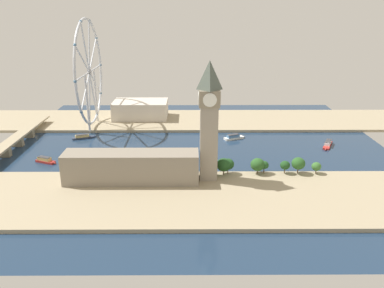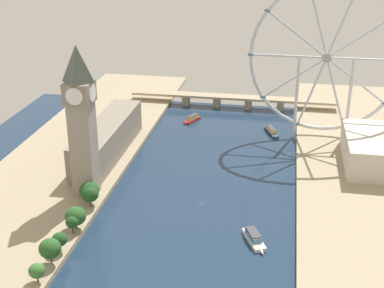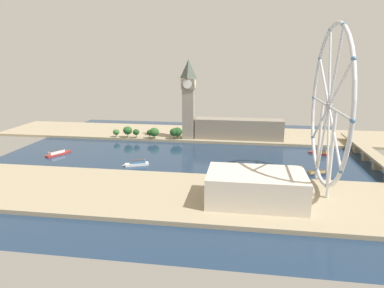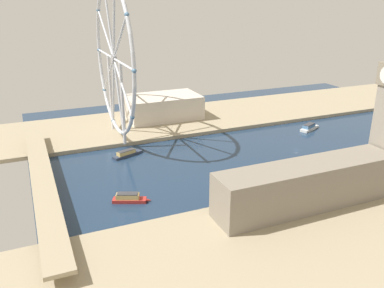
{
  "view_description": "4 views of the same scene",
  "coord_description": "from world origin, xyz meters",
  "px_view_note": "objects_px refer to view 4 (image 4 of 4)",
  "views": [
    {
      "loc": [
        -358.94,
        6.78,
        133.21
      ],
      "look_at": [
        -10.54,
        4.8,
        10.66
      ],
      "focal_mm": 36.57,
      "sensor_mm": 36.0,
      "label": 1
    },
    {
      "loc": [
        46.34,
        -293.34,
        163.8
      ],
      "look_at": [
        -16.7,
        61.31,
        11.41
      ],
      "focal_mm": 50.86,
      "sensor_mm": 36.0,
      "label": 2
    },
    {
      "loc": [
        333.64,
        57.59,
        99.63
      ],
      "look_at": [
        16.6,
        9.56,
        18.05
      ],
      "focal_mm": 32.2,
      "sensor_mm": 36.0,
      "label": 3
    },
    {
      "loc": [
        -229.73,
        185.03,
        109.53
      ],
      "look_at": [
        3.09,
        84.92,
        15.92
      ],
      "focal_mm": 37.65,
      "sensor_mm": 36.0,
      "label": 4
    }
  ],
  "objects_px": {
    "riverside_hall": "(163,107)",
    "tour_boat_0": "(129,198)",
    "parliament_block": "(307,185)",
    "river_bridge": "(43,181)",
    "tour_boat_2": "(127,153)",
    "ferris_wheel": "(114,59)",
    "tour_boat_3": "(309,127)"
  },
  "relations": [
    {
      "from": "riverside_hall",
      "to": "river_bridge",
      "type": "bearing_deg",
      "value": 134.26
    },
    {
      "from": "ferris_wheel",
      "to": "river_bridge",
      "type": "bearing_deg",
      "value": 140.21
    },
    {
      "from": "parliament_block",
      "to": "river_bridge",
      "type": "xyz_separation_m",
      "value": [
        76.84,
        128.65,
        -7.33
      ]
    },
    {
      "from": "tour_boat_0",
      "to": "tour_boat_3",
      "type": "bearing_deg",
      "value": 43.41
    },
    {
      "from": "riverside_hall",
      "to": "river_bridge",
      "type": "distance_m",
      "value": 158.61
    },
    {
      "from": "parliament_block",
      "to": "river_bridge",
      "type": "distance_m",
      "value": 150.04
    },
    {
      "from": "river_bridge",
      "to": "tour_boat_0",
      "type": "relative_size",
      "value": 8.66
    },
    {
      "from": "tour_boat_0",
      "to": "tour_boat_2",
      "type": "relative_size",
      "value": 0.82
    },
    {
      "from": "ferris_wheel",
      "to": "tour_boat_2",
      "type": "relative_size",
      "value": 4.56
    },
    {
      "from": "river_bridge",
      "to": "parliament_block",
      "type": "bearing_deg",
      "value": -120.85
    },
    {
      "from": "river_bridge",
      "to": "tour_boat_3",
      "type": "relative_size",
      "value": 7.51
    },
    {
      "from": "river_bridge",
      "to": "tour_boat_3",
      "type": "bearing_deg",
      "value": -80.9
    },
    {
      "from": "ferris_wheel",
      "to": "river_bridge",
      "type": "height_order",
      "value": "ferris_wheel"
    },
    {
      "from": "tour_boat_0",
      "to": "ferris_wheel",
      "type": "bearing_deg",
      "value": 102.65
    },
    {
      "from": "river_bridge",
      "to": "tour_boat_0",
      "type": "distance_m",
      "value": 53.14
    },
    {
      "from": "ferris_wheel",
      "to": "tour_boat_2",
      "type": "bearing_deg",
      "value": 175.68
    },
    {
      "from": "riverside_hall",
      "to": "parliament_block",
      "type": "bearing_deg",
      "value": -175.38
    },
    {
      "from": "riverside_hall",
      "to": "tour_boat_3",
      "type": "distance_m",
      "value": 131.97
    },
    {
      "from": "parliament_block",
      "to": "riverside_hall",
      "type": "xyz_separation_m",
      "value": [
        187.47,
        15.14,
        -1.57
      ]
    },
    {
      "from": "tour_boat_2",
      "to": "ferris_wheel",
      "type": "bearing_deg",
      "value": 64.77
    },
    {
      "from": "tour_boat_0",
      "to": "tour_boat_3",
      "type": "relative_size",
      "value": 0.87
    },
    {
      "from": "tour_boat_3",
      "to": "riverside_hall",
      "type": "bearing_deg",
      "value": 121.08
    },
    {
      "from": "river_bridge",
      "to": "tour_boat_2",
      "type": "distance_m",
      "value": 71.63
    },
    {
      "from": "parliament_block",
      "to": "riverside_hall",
      "type": "distance_m",
      "value": 188.09
    },
    {
      "from": "riverside_hall",
      "to": "tour_boat_0",
      "type": "height_order",
      "value": "riverside_hall"
    },
    {
      "from": "riverside_hall",
      "to": "tour_boat_0",
      "type": "relative_size",
      "value": 3.03
    },
    {
      "from": "parliament_block",
      "to": "tour_boat_0",
      "type": "xyz_separation_m",
      "value": [
        46.79,
        85.17,
        -12.79
      ]
    },
    {
      "from": "tour_boat_2",
      "to": "tour_boat_3",
      "type": "distance_m",
      "value": 161.09
    },
    {
      "from": "parliament_block",
      "to": "tour_boat_0",
      "type": "distance_m",
      "value": 98.01
    },
    {
      "from": "ferris_wheel",
      "to": "river_bridge",
      "type": "xyz_separation_m",
      "value": [
        -75.87,
        63.19,
        -56.67
      ]
    },
    {
      "from": "tour_boat_3",
      "to": "tour_boat_0",
      "type": "bearing_deg",
      "value": 176.16
    },
    {
      "from": "tour_boat_0",
      "to": "tour_boat_3",
      "type": "height_order",
      "value": "tour_boat_3"
    }
  ]
}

